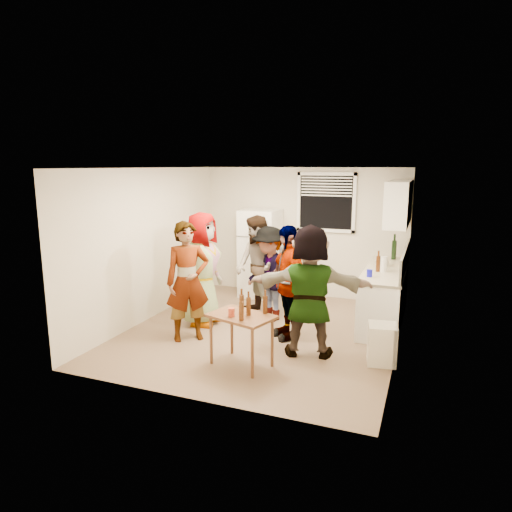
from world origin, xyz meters
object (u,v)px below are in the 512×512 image
at_px(kettle, 384,266).
at_px(guest_grey, 204,323).
at_px(beer_bottle_counter, 378,272).
at_px(wine_bottle, 393,259).
at_px(blue_cup, 369,277).
at_px(guest_back_left, 257,315).
at_px(refrigerator, 260,253).
at_px(guest_back_right, 269,319).
at_px(guest_black, 287,337).
at_px(guest_orange, 308,354).
at_px(serving_table, 242,365).
at_px(trash_bin, 382,345).
at_px(guest_stripe, 189,339).
at_px(beer_bottle_table, 242,312).
at_px(red_cup, 231,316).

distance_m(kettle, guest_grey, 3.11).
bearing_deg(beer_bottle_counter, wine_bottle, 82.14).
height_order(blue_cup, guest_back_left, blue_cup).
relative_size(refrigerator, kettle, 8.00).
bearing_deg(guest_back_right, beer_bottle_counter, 40.95).
distance_m(blue_cup, guest_black, 1.53).
relative_size(guest_grey, guest_orange, 1.01).
distance_m(wine_bottle, serving_table, 3.68).
xyz_separation_m(guest_grey, guest_back_left, (0.68, 0.67, 0.00)).
distance_m(kettle, guest_back_left, 2.29).
bearing_deg(guest_black, blue_cup, 76.06).
relative_size(guest_back_left, guest_black, 1.01).
distance_m(kettle, serving_table, 3.07).
bearing_deg(refrigerator, trash_bin, -42.88).
bearing_deg(guest_orange, guest_back_left, -57.09).
relative_size(wine_bottle, guest_stripe, 0.19).
xyz_separation_m(trash_bin, serving_table, (-1.68, -0.71, -0.25)).
bearing_deg(wine_bottle, beer_bottle_counter, -97.86).
bearing_deg(beer_bottle_table, kettle, 58.04).
distance_m(red_cup, guest_grey, 1.87).
xyz_separation_m(wine_bottle, serving_table, (-1.58, -3.20, -0.90)).
bearing_deg(serving_table, refrigerator, 106.36).
bearing_deg(beer_bottle_table, guest_back_left, 105.10).
height_order(refrigerator, beer_bottle_table, refrigerator).
xyz_separation_m(refrigerator, serving_table, (0.92, -3.12, -0.85)).
relative_size(kettle, red_cup, 1.94).
xyz_separation_m(kettle, serving_table, (-1.48, -2.54, -0.90)).
relative_size(guest_grey, guest_black, 1.07).
relative_size(kettle, blue_cup, 1.90).
height_order(guest_grey, guest_stripe, guest_grey).
height_order(serving_table, guest_black, serving_table).
bearing_deg(guest_grey, guest_back_right, -59.96).
distance_m(guest_grey, guest_back_left, 0.95).
relative_size(serving_table, guest_black, 0.47).
height_order(guest_stripe, guest_back_right, guest_back_right).
distance_m(trash_bin, guest_orange, 1.00).
xyz_separation_m(refrigerator, kettle, (2.40, -0.58, 0.05)).
distance_m(red_cup, guest_stripe, 1.37).
bearing_deg(trash_bin, guest_stripe, -176.86).
bearing_deg(refrigerator, guest_back_right, -63.46).
distance_m(beer_bottle_table, guest_black, 1.28).
xyz_separation_m(kettle, wine_bottle, (0.10, 0.66, -0.00)).
xyz_separation_m(beer_bottle_counter, guest_grey, (-2.64, -0.86, -0.90)).
relative_size(wine_bottle, red_cup, 3.06).
distance_m(kettle, guest_back_right, 2.09).
xyz_separation_m(guest_black, guest_orange, (0.46, -0.50, 0.00)).
height_order(refrigerator, serving_table, refrigerator).
height_order(serving_table, guest_stripe, serving_table).
bearing_deg(kettle, guest_back_left, -160.28).
bearing_deg(red_cup, wine_bottle, 63.06).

